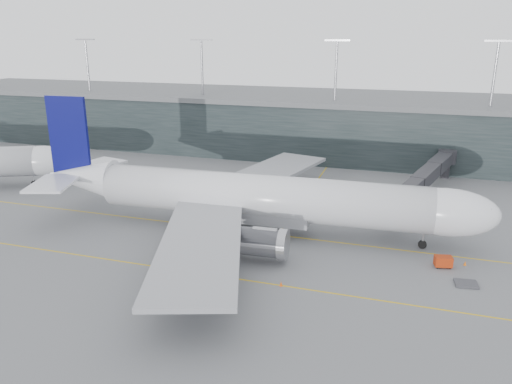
% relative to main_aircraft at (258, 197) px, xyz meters
% --- Properties ---
extents(ground, '(320.00, 320.00, 0.00)m').
position_rel_main_aircraft_xyz_m(ground, '(-1.49, 3.48, -5.81)').
color(ground, '#535357').
rests_on(ground, ground).
extents(taxiline_a, '(160.00, 0.25, 0.02)m').
position_rel_main_aircraft_xyz_m(taxiline_a, '(-1.49, -0.52, -5.80)').
color(taxiline_a, gold).
rests_on(taxiline_a, ground).
extents(taxiline_b, '(160.00, 0.25, 0.02)m').
position_rel_main_aircraft_xyz_m(taxiline_b, '(-1.49, -16.52, -5.80)').
color(taxiline_b, gold).
rests_on(taxiline_b, ground).
extents(taxiline_lead_main, '(0.25, 60.00, 0.02)m').
position_rel_main_aircraft_xyz_m(taxiline_lead_main, '(3.51, 23.48, -5.80)').
color(taxiline_lead_main, gold).
rests_on(taxiline_lead_main, ground).
extents(terminal, '(240.00, 36.00, 29.00)m').
position_rel_main_aircraft_xyz_m(terminal, '(-1.50, 61.48, 1.81)').
color(terminal, black).
rests_on(terminal, ground).
extents(main_aircraft, '(73.82, 69.40, 20.72)m').
position_rel_main_aircraft_xyz_m(main_aircraft, '(0.00, 0.00, 0.00)').
color(main_aircraft, silver).
rests_on(main_aircraft, ground).
extents(jet_bridge, '(13.10, 43.42, 6.35)m').
position_rel_main_aircraft_xyz_m(jet_bridge, '(24.56, 26.79, -1.06)').
color(jet_bridge, '#28282C').
rests_on(jet_bridge, ground).
extents(gse_cart, '(2.55, 1.92, 1.56)m').
position_rel_main_aircraft_xyz_m(gse_cart, '(28.12, -4.66, -4.94)').
color(gse_cart, '#A0290B').
rests_on(gse_cart, ground).
extents(baggage_dolly, '(3.03, 2.54, 0.28)m').
position_rel_main_aircraft_xyz_m(baggage_dolly, '(30.78, -9.17, -5.65)').
color(baggage_dolly, '#38393D').
rests_on(baggage_dolly, ground).
extents(uld_a, '(2.05, 1.78, 1.63)m').
position_rel_main_aircraft_xyz_m(uld_a, '(-5.43, 14.17, -4.96)').
color(uld_a, '#3B3C40').
rests_on(uld_a, ground).
extents(uld_b, '(2.19, 1.91, 1.72)m').
position_rel_main_aircraft_xyz_m(uld_b, '(-5.13, 14.74, -4.91)').
color(uld_b, '#3B3C40').
rests_on(uld_b, ground).
extents(uld_c, '(2.45, 2.23, 1.82)m').
position_rel_main_aircraft_xyz_m(uld_c, '(-3.00, 14.80, -4.86)').
color(uld_c, '#3B3C40').
rests_on(uld_c, ground).
extents(cone_nose, '(0.40, 0.40, 0.63)m').
position_rel_main_aircraft_xyz_m(cone_nose, '(31.08, -3.16, -5.50)').
color(cone_nose, orange).
rests_on(cone_nose, ground).
extents(cone_wing_stbd, '(0.41, 0.41, 0.65)m').
position_rel_main_aircraft_xyz_m(cone_wing_stbd, '(8.36, -16.65, -5.49)').
color(cone_wing_stbd, '#E5510C').
rests_on(cone_wing_stbd, ground).
extents(cone_wing_port, '(0.41, 0.41, 0.65)m').
position_rel_main_aircraft_xyz_m(cone_wing_port, '(7.86, 13.58, -5.49)').
color(cone_wing_port, orange).
rests_on(cone_wing_port, ground).
extents(cone_tail, '(0.39, 0.39, 0.62)m').
position_rel_main_aircraft_xyz_m(cone_tail, '(-11.93, -8.47, -5.50)').
color(cone_tail, red).
rests_on(cone_tail, ground).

